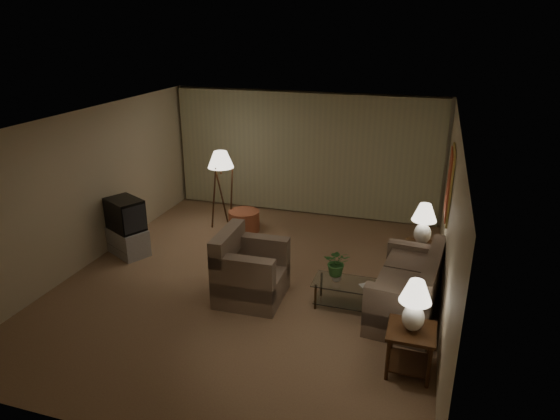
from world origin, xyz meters
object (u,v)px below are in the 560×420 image
object	(u,v)px
sofa	(406,289)
side_table_near	(410,343)
crt_tv	(125,214)
side_table_far	(420,254)
table_lamp_far	(424,221)
vase	(337,276)
coffee_table	(346,291)
ottoman	(244,221)
floor_lamp	(222,188)
table_lamp_near	(415,301)
tv_cabinet	(128,241)
armchair	(251,273)

from	to	relation	value
sofa	side_table_near	xyz separation A→B (m)	(0.15, -1.35, 0.03)
crt_tv	side_table_far	bearing A→B (deg)	35.16
table_lamp_far	vase	xyz separation A→B (m)	(-1.16, -1.35, -0.52)
coffee_table	ottoman	world-z (taller)	ottoman
table_lamp_far	side_table_near	bearing A→B (deg)	-90.00
coffee_table	ottoman	bearing A→B (deg)	137.57
table_lamp_far	floor_lamp	world-z (taller)	floor_lamp
crt_tv	ottoman	xyz separation A→B (m)	(1.65, 1.68, -0.58)
table_lamp_far	table_lamp_near	bearing A→B (deg)	-90.00
tv_cabinet	ottoman	size ratio (longest dim) A/B	1.42
table_lamp_far	sofa	bearing A→B (deg)	-96.84
side_table_near	vase	bearing A→B (deg)	132.93
coffee_table	armchair	bearing A→B (deg)	-173.52
tv_cabinet	crt_tv	distance (m)	0.54
table_lamp_far	floor_lamp	size ratio (longest dim) A/B	0.43
sofa	armchair	world-z (taller)	armchair
floor_lamp	ottoman	xyz separation A→B (m)	(0.50, -0.06, -0.64)
sofa	vase	size ratio (longest dim) A/B	12.40
side_table_far	table_lamp_near	world-z (taller)	table_lamp_near
tv_cabinet	vase	bearing A→B (deg)	18.39
sofa	side_table_far	distance (m)	1.26
crt_tv	tv_cabinet	bearing A→B (deg)	0.00
side_table_near	vase	distance (m)	1.71
table_lamp_near	vase	size ratio (longest dim) A/B	4.30
sofa	table_lamp_near	xyz separation A→B (m)	(0.15, -1.35, 0.61)
table_lamp_near	vase	xyz separation A→B (m)	(-1.16, 1.25, -0.50)
table_lamp_near	floor_lamp	xyz separation A→B (m)	(-4.05, 3.63, -0.14)
side_table_far	table_lamp_far	xyz separation A→B (m)	(0.00, 0.00, 0.62)
table_lamp_near	tv_cabinet	size ratio (longest dim) A/B	0.74
sofa	side_table_near	bearing A→B (deg)	12.30
crt_tv	ottoman	bearing A→B (deg)	72.93
ottoman	vase	bearing A→B (deg)	-44.17
table_lamp_near	table_lamp_far	size ratio (longest dim) A/B	0.95
table_lamp_near	table_lamp_far	xyz separation A→B (m)	(0.00, 2.60, 0.02)
ottoman	table_lamp_far	bearing A→B (deg)	-15.28
table_lamp_near	coffee_table	size ratio (longest dim) A/B	0.68
table_lamp_far	coffee_table	xyz separation A→B (m)	(-1.01, -1.35, -0.74)
ottoman	crt_tv	bearing A→B (deg)	-134.41
tv_cabinet	ottoman	distance (m)	2.36
table_lamp_near	sofa	bearing A→B (deg)	96.34
crt_tv	coffee_table	bearing A→B (deg)	18.70
crt_tv	floor_lamp	xyz separation A→B (m)	(1.15, 1.75, 0.06)
floor_lamp	side_table_near	bearing A→B (deg)	-41.90
side_table_near	table_lamp_near	bearing A→B (deg)	90.00
side_table_far	vase	xyz separation A→B (m)	(-1.16, -1.35, 0.09)
table_lamp_near	table_lamp_far	world-z (taller)	table_lamp_far
side_table_far	ottoman	bearing A→B (deg)	164.72
tv_cabinet	floor_lamp	size ratio (longest dim) A/B	0.56
ottoman	side_table_near	bearing A→B (deg)	-45.15
tv_cabinet	ottoman	world-z (taller)	tv_cabinet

